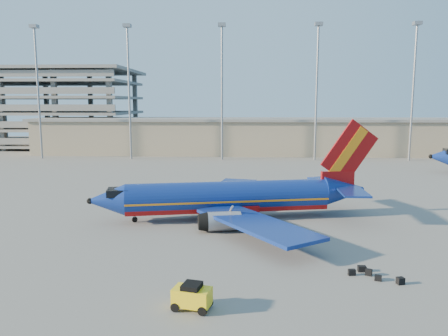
# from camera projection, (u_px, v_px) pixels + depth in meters

# --- Properties ---
(ground) EXTENTS (220.00, 220.00, 0.00)m
(ground) POSITION_uv_depth(u_px,v_px,m) (246.00, 212.00, 49.35)
(ground) COLOR slate
(ground) RESTS_ON ground
(terminal_building) EXTENTS (122.00, 16.00, 8.50)m
(terminal_building) POSITION_uv_depth(u_px,v_px,m) (286.00, 136.00, 105.56)
(terminal_building) COLOR gray
(terminal_building) RESTS_ON ground
(parking_garage) EXTENTS (62.00, 32.00, 21.40)m
(parking_garage) POSITION_uv_depth(u_px,v_px,m) (26.00, 104.00, 123.56)
(parking_garage) COLOR slate
(parking_garage) RESTS_ON ground
(light_mast_row) EXTENTS (101.60, 1.60, 28.65)m
(light_mast_row) POSITION_uv_depth(u_px,v_px,m) (269.00, 77.00, 91.97)
(light_mast_row) COLOR gray
(light_mast_row) RESTS_ON ground
(aircraft_main) EXTENTS (30.72, 29.27, 10.49)m
(aircraft_main) POSITION_uv_depth(u_px,v_px,m) (234.00, 198.00, 46.27)
(aircraft_main) COLOR navy
(aircraft_main) RESTS_ON ground
(baggage_tug) EXTENTS (2.50, 1.85, 1.61)m
(baggage_tug) POSITION_uv_depth(u_px,v_px,m) (192.00, 296.00, 25.96)
(baggage_tug) COLOR yellow
(baggage_tug) RESTS_ON ground
(luggage_pile) EXTENTS (3.48, 2.63, 0.48)m
(luggage_pile) POSITION_uv_depth(u_px,v_px,m) (373.00, 274.00, 30.84)
(luggage_pile) COLOR black
(luggage_pile) RESTS_ON ground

